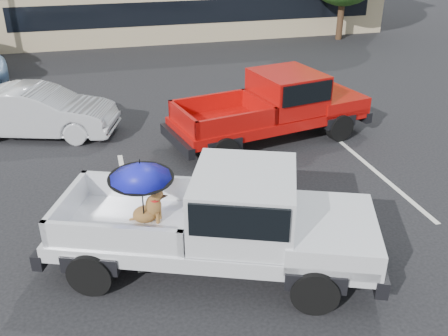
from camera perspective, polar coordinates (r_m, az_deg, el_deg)
The scene contains 6 objects.
ground at distance 10.02m, azimuth 7.66°, elevation -7.28°, with size 90.00×90.00×0.00m, color black.
stripe_left at distance 11.11m, azimuth -10.86°, elevation -3.86°, with size 0.12×5.00×0.01m, color silver.
stripe_right at distance 12.81m, azimuth 16.83°, elevation -0.26°, with size 0.12×5.00×0.01m, color silver.
silver_pickup at distance 8.44m, azimuth 0.70°, elevation -5.56°, with size 6.01×3.94×2.06m.
red_pickup at distance 13.90m, azimuth 6.58°, elevation 7.38°, with size 5.92×3.05×1.86m.
silver_sedan at distance 15.02m, azimuth -20.43°, elevation 6.08°, with size 1.49×4.29×1.41m, color silver.
Camera 1 is at (-3.40, -7.63, 5.53)m, focal length 40.00 mm.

